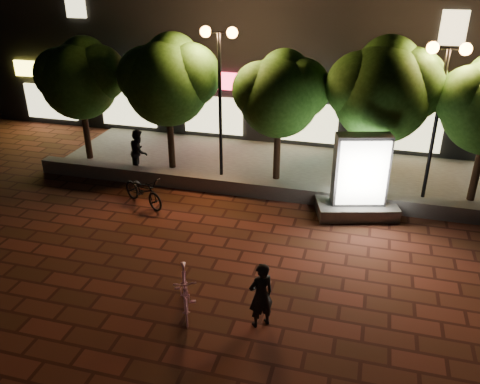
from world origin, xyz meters
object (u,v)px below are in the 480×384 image
(tree_right, at_px, (385,88))
(scooter_parked, at_px, (143,191))
(tree_mid, at_px, (281,92))
(pedestrian, at_px, (139,152))
(street_lamp_left, at_px, (219,65))
(ad_kiosk, at_px, (359,184))
(scooter_pink, at_px, (185,290))
(rider, at_px, (261,295))
(tree_far_left, at_px, (81,76))
(street_lamp_right, at_px, (443,82))
(tree_left, at_px, (169,78))

(tree_right, distance_m, scooter_parked, 8.33)
(tree_mid, height_order, pedestrian, tree_mid)
(street_lamp_left, height_order, ad_kiosk, street_lamp_left)
(scooter_pink, xyz_separation_m, scooter_parked, (-3.19, 4.58, -0.04))
(rider, bearing_deg, tree_far_left, -82.20)
(street_lamp_left, relative_size, scooter_pink, 2.94)
(rider, height_order, pedestrian, pedestrian)
(street_lamp_left, height_order, scooter_parked, street_lamp_left)
(scooter_pink, distance_m, rider, 1.78)
(scooter_parked, bearing_deg, pedestrian, 56.49)
(ad_kiosk, relative_size, pedestrian, 1.63)
(street_lamp_left, height_order, scooter_pink, street_lamp_left)
(tree_far_left, xyz_separation_m, rider, (8.65, -7.70, -2.50))
(street_lamp_right, bearing_deg, tree_mid, 176.96)
(scooter_parked, bearing_deg, street_lamp_left, -3.40)
(tree_left, distance_m, tree_mid, 4.00)
(scooter_parked, height_order, pedestrian, pedestrian)
(tree_far_left, relative_size, scooter_pink, 2.63)
(scooter_pink, bearing_deg, ad_kiosk, 34.91)
(tree_far_left, xyz_separation_m, tree_mid, (7.50, -0.00, -0.08))
(scooter_pink, relative_size, rider, 1.11)
(tree_right, xyz_separation_m, pedestrian, (-8.28, -0.87, -2.67))
(tree_far_left, distance_m, ad_kiosk, 10.79)
(rider, bearing_deg, scooter_pink, -42.12)
(scooter_parked, relative_size, pedestrian, 1.14)
(tree_mid, height_order, scooter_pink, tree_mid)
(ad_kiosk, distance_m, scooter_pink, 6.69)
(scooter_pink, xyz_separation_m, pedestrian, (-4.36, 6.79, 0.37))
(street_lamp_right, relative_size, scooter_parked, 2.65)
(tree_left, relative_size, street_lamp_right, 0.98)
(street_lamp_left, relative_size, ad_kiosk, 1.94)
(street_lamp_right, bearing_deg, tree_far_left, 178.79)
(tree_left, bearing_deg, street_lamp_left, -7.70)
(pedestrian, bearing_deg, ad_kiosk, -115.33)
(tree_far_left, height_order, tree_left, tree_left)
(tree_mid, relative_size, street_lamp_right, 0.90)
(tree_far_left, xyz_separation_m, tree_right, (10.80, 0.00, 0.27))
(rider, xyz_separation_m, pedestrian, (-6.12, 6.84, 0.11))
(tree_mid, xyz_separation_m, street_lamp_right, (4.95, -0.26, 0.68))
(pedestrian, bearing_deg, scooter_parked, -169.41)
(tree_far_left, relative_size, pedestrian, 2.82)
(tree_right, height_order, scooter_parked, tree_right)
(street_lamp_right, xyz_separation_m, rider, (-3.80, -7.44, -3.10))
(rider, bearing_deg, scooter_parked, -83.59)
(street_lamp_right, height_order, scooter_parked, street_lamp_right)
(scooter_parked, bearing_deg, scooter_pink, -116.63)
(street_lamp_left, relative_size, street_lamp_right, 1.04)
(tree_right, bearing_deg, scooter_pink, -117.14)
(street_lamp_left, distance_m, scooter_parked, 4.84)
(tree_far_left, relative_size, scooter_parked, 2.47)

